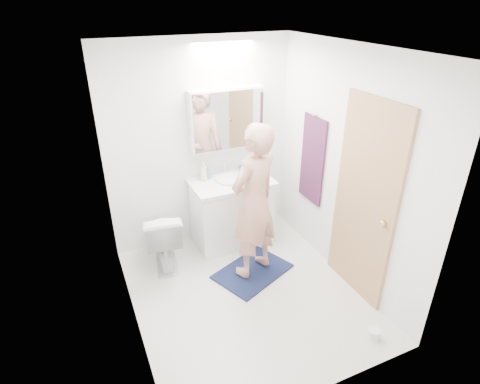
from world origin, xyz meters
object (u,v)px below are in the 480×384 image
medicine_cabinet (227,119)px  soap_bottle_b (208,172)px  toilet_paper_roll (374,334)px  vanity_cabinet (232,213)px  toothbrush_cup (242,170)px  person (254,203)px  toilet (163,237)px  soap_bottle_a (204,171)px

medicine_cabinet → soap_bottle_b: medicine_cabinet is taller
medicine_cabinet → toilet_paper_roll: (0.50, -2.19, -1.45)m
vanity_cabinet → toothbrush_cup: bearing=37.5°
toilet_paper_roll → person: bearing=114.4°
toilet → soap_bottle_b: (0.66, 0.30, 0.54)m
toilet_paper_roll → soap_bottle_a: bearing=111.2°
soap_bottle_a → soap_bottle_b: soap_bottle_a is taller
person → soap_bottle_b: size_ratio=11.00×
person → soap_bottle_a: size_ratio=7.53×
vanity_cabinet → soap_bottle_b: size_ratio=5.92×
toilet → toilet_paper_roll: toilet is taller
vanity_cabinet → toilet_paper_roll: size_ratio=8.18×
medicine_cabinet → toilet: (-0.92, -0.33, -1.15)m
soap_bottle_b → toothbrush_cup: soap_bottle_b is taller
medicine_cabinet → toothbrush_cup: 0.66m
person → soap_bottle_a: 0.88m
vanity_cabinet → soap_bottle_b: bearing=141.2°
medicine_cabinet → soap_bottle_b: size_ratio=5.79×
soap_bottle_a → soap_bottle_b: 0.08m
medicine_cabinet → person: medicine_cabinet is taller
soap_bottle_b → toothbrush_cup: 0.43m
person → toothbrush_cup: (0.25, 0.85, -0.02)m
vanity_cabinet → toilet: (-0.88, -0.11, -0.04)m
toilet → soap_bottle_b: size_ratio=4.62×
person → vanity_cabinet: bearing=-116.5°
toilet → toothbrush_cup: 1.24m
medicine_cabinet → person: (-0.09, -0.90, -0.62)m
toilet_paper_roll → soap_bottle_b: bearing=109.4°
vanity_cabinet → toothbrush_cup: 0.54m
vanity_cabinet → toothbrush_cup: (0.21, 0.16, 0.47)m
vanity_cabinet → soap_bottle_a: size_ratio=4.05×
vanity_cabinet → person: size_ratio=0.54×
toilet → toilet_paper_roll: size_ratio=6.39×
medicine_cabinet → soap_bottle_a: 0.66m
vanity_cabinet → toilet_paper_roll: (0.54, -1.98, -0.34)m
soap_bottle_a → toothbrush_cup: (0.49, 0.01, -0.07)m
soap_bottle_a → toilet_paper_roll: size_ratio=2.02×
toilet → soap_bottle_a: soap_bottle_a is taller
toilet → soap_bottle_a: 0.87m
toilet → soap_bottle_b: 0.91m
vanity_cabinet → medicine_cabinet: size_ratio=1.02×
soap_bottle_b → toilet_paper_roll: bearing=-70.6°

